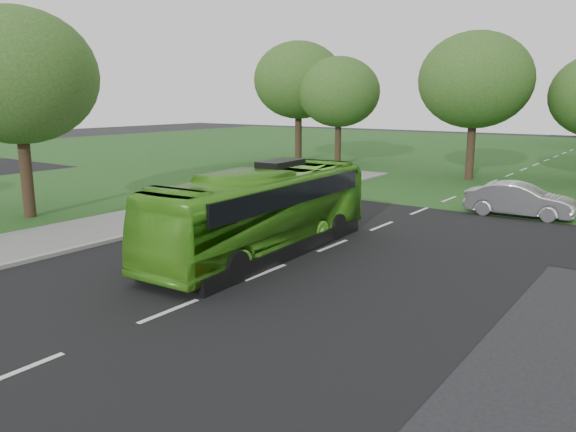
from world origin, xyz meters
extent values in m
plane|color=black|center=(0.00, 0.00, 0.00)|extent=(160.00, 160.00, 0.00)
cube|color=black|center=(0.00, 20.00, 0.01)|extent=(14.00, 120.00, 0.01)
cube|color=black|center=(0.00, 14.00, 0.01)|extent=(80.00, 12.00, 0.01)
cube|color=silver|center=(0.00, 15.00, 0.02)|extent=(0.15, 90.00, 0.01)
cube|color=#1C4F1A|center=(0.00, 45.00, 0.01)|extent=(120.00, 60.00, 0.01)
cube|color=#1C4F1A|center=(-20.00, 5.00, 0.01)|extent=(18.00, 60.00, 0.01)
cylinder|color=black|center=(-12.79, 27.73, 1.62)|extent=(0.49, 0.49, 3.25)
ellipsoid|color=#254D19|center=(-12.79, 27.73, 5.82)|extent=(6.44, 6.44, 5.48)
cylinder|color=black|center=(-1.69, 26.31, 1.78)|extent=(0.54, 0.54, 3.56)
ellipsoid|color=#254D19|center=(-1.69, 26.31, 6.49)|extent=(7.33, 7.33, 6.23)
cylinder|color=black|center=(-17.01, 28.26, 1.91)|extent=(0.57, 0.57, 3.82)
ellipsoid|color=#254D19|center=(-17.01, 28.26, 6.81)|extent=(7.49, 7.49, 6.36)
cylinder|color=black|center=(-13.95, 2.31, 1.75)|extent=(0.53, 0.53, 3.51)
ellipsoid|color=#254D19|center=(-13.95, 2.31, 6.29)|extent=(6.96, 6.96, 5.92)
imported|color=#51A922|center=(-1.51, 3.85, 1.48)|extent=(3.03, 10.72, 2.95)
imported|color=#B3B3B9|center=(4.17, 15.55, 0.78)|extent=(4.80, 1.91, 1.55)
camera|label=1|loc=(10.36, -11.17, 5.33)|focal=35.00mm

